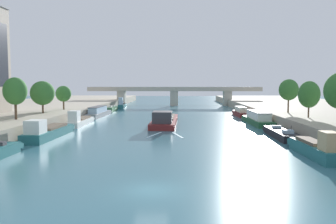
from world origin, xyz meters
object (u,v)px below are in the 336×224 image
at_px(moored_boat_left_end, 122,105).
at_px(tree_right_distant, 309,94).
at_px(moored_boat_left_far, 48,132).
at_px(moored_boat_right_second, 240,112).
at_px(moored_boat_left_second, 80,120).
at_px(moored_boat_left_lone, 112,109).
at_px(tree_left_distant, 15,91).
at_px(moored_boat_left_downstream, 99,112).
at_px(bridge_far, 174,94).
at_px(tree_left_third, 42,93).
at_px(barge_midriver, 165,120).
at_px(moored_boat_right_downstream, 258,118).
at_px(moored_boat_right_end, 281,133).
at_px(moored_boat_right_lone, 315,148).
at_px(tree_right_by_lamp, 289,90).
at_px(tree_left_past_mid, 63,94).

distance_m(moored_boat_left_end, tree_right_distant, 66.04).
relative_size(moored_boat_left_far, moored_boat_right_second, 1.26).
height_order(moored_boat_left_second, moored_boat_left_lone, moored_boat_left_second).
xyz_separation_m(moored_boat_left_end, tree_left_distant, (-7.00, -57.23, 5.63)).
bearing_deg(moored_boat_left_end, moored_boat_left_downstream, -91.97).
height_order(moored_boat_left_far, bridge_far, bridge_far).
height_order(moored_boat_left_end, tree_left_third, tree_left_third).
distance_m(barge_midriver, moored_boat_right_downstream, 18.22).
height_order(moored_boat_right_end, tree_left_third, tree_left_third).
xyz_separation_m(moored_boat_left_far, moored_boat_right_lone, (33.64, -11.85, 0.04)).
xyz_separation_m(moored_boat_left_lone, moored_boat_right_second, (34.07, -14.02, 0.31)).
distance_m(moored_boat_right_second, tree_left_distant, 51.04).
bearing_deg(moored_boat_right_lone, barge_midriver, 121.07).
bearing_deg(moored_boat_right_lone, moored_boat_right_downstream, 88.71).
relative_size(moored_boat_left_far, tree_right_by_lamp, 2.23).
relative_size(moored_boat_left_far, tree_left_third, 2.37).
xyz_separation_m(moored_boat_left_second, moored_boat_right_end, (33.94, -13.76, -0.32)).
height_order(tree_left_past_mid, bridge_far, tree_left_past_mid).
height_order(moored_boat_left_lone, moored_boat_right_second, moored_boat_left_lone).
relative_size(tree_left_third, tree_left_past_mid, 1.18).
height_order(moored_boat_left_far, tree_left_third, tree_left_third).
height_order(moored_boat_left_downstream, moored_boat_left_lone, moored_boat_left_downstream).
xyz_separation_m(tree_left_third, tree_right_by_lamp, (47.01, 2.66, 0.61)).
bearing_deg(moored_boat_right_second, moored_boat_right_end, -89.61).
bearing_deg(moored_boat_right_end, moored_boat_left_lone, 126.27).
relative_size(moored_boat_left_second, tree_left_third, 2.17).
xyz_separation_m(moored_boat_left_second, tree_left_third, (-7.01, -0.19, 5.21)).
distance_m(tree_left_third, tree_right_distant, 47.89).
distance_m(moored_boat_left_downstream, tree_right_distant, 47.87).
bearing_deg(tree_left_distant, moored_boat_right_lone, -21.31).
height_order(moored_boat_left_far, moored_boat_left_downstream, moored_boat_left_far).
relative_size(moored_boat_left_downstream, moored_boat_left_lone, 1.46).
xyz_separation_m(tree_left_third, bridge_far, (23.99, 59.84, -1.77)).
bearing_deg(tree_right_distant, moored_boat_left_second, 170.17).
distance_m(moored_boat_right_downstream, tree_left_third, 41.70).
height_order(barge_midriver, tree_left_third, tree_left_third).
distance_m(moored_boat_right_downstream, moored_boat_right_second, 16.06).
bearing_deg(moored_boat_left_far, moored_boat_right_lone, -19.40).
xyz_separation_m(moored_boat_right_end, tree_left_third, (-40.95, 13.58, 5.53)).
distance_m(moored_boat_left_far, moored_boat_left_downstream, 33.04).
bearing_deg(moored_boat_left_far, moored_boat_right_end, 3.27).
bearing_deg(moored_boat_right_second, barge_midriver, -135.16).
relative_size(moored_boat_left_second, moored_boat_right_second, 1.16).
bearing_deg(moored_boat_right_end, tree_left_third, 161.66).
relative_size(moored_boat_left_second, moored_boat_left_downstream, 0.84).
bearing_deg(moored_boat_right_second, moored_boat_left_downstream, -177.29).
distance_m(moored_boat_right_lone, tree_right_distant, 22.24).
xyz_separation_m(moored_boat_right_downstream, bridge_far, (-17.30, 56.76, 3.23)).
height_order(moored_boat_right_end, moored_boat_right_downstream, moored_boat_right_downstream).
bearing_deg(tree_left_past_mid, moored_boat_left_downstream, 55.37).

